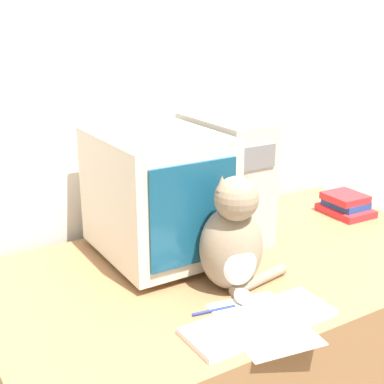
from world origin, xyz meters
name	(u,v)px	position (x,y,z in m)	size (l,w,h in m)	color
wall_back	(161,95)	(0.00, 0.98, 1.25)	(7.00, 0.05, 2.50)	silver
desk	(234,357)	(0.00, 0.46, 0.38)	(1.64, 0.92, 0.75)	#9E7047
crt_monitor	(157,195)	(-0.20, 0.64, 0.98)	(0.37, 0.47, 0.43)	beige
computer_tower	(224,177)	(0.10, 0.69, 0.97)	(0.19, 0.40, 0.44)	beige
keyboard	(260,321)	(-0.17, 0.12, 0.76)	(0.43, 0.16, 0.02)	silver
cat	(233,241)	(-0.12, 0.32, 0.91)	(0.31, 0.24, 0.37)	gray
book_stack	(345,205)	(0.65, 0.59, 0.79)	(0.17, 0.21, 0.09)	red
pen	(214,310)	(-0.24, 0.24, 0.76)	(0.13, 0.03, 0.01)	navy
paper_sheet	(263,324)	(-0.17, 0.11, 0.75)	(0.25, 0.33, 0.00)	white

